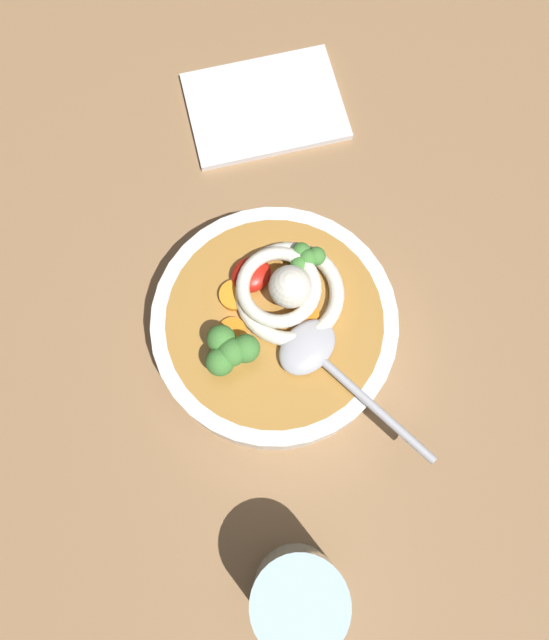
% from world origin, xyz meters
% --- Properties ---
extents(table_slab, '(1.23, 1.23, 0.03)m').
position_xyz_m(table_slab, '(0.00, 0.00, 0.01)').
color(table_slab, '#936D47').
rests_on(table_slab, ground).
extents(soup_bowl, '(0.24, 0.24, 0.05)m').
position_xyz_m(soup_bowl, '(-0.01, 0.01, 0.05)').
color(soup_bowl, white).
rests_on(soup_bowl, table_slab).
extents(noodle_pile, '(0.11, 0.11, 0.05)m').
position_xyz_m(noodle_pile, '(-0.03, -0.01, 0.09)').
color(noodle_pile, silver).
rests_on(noodle_pile, soup_bowl).
extents(soup_spoon, '(0.07, 0.18, 0.02)m').
position_xyz_m(soup_spoon, '(-0.02, 0.06, 0.09)').
color(soup_spoon, '#B7B7BC').
rests_on(soup_spoon, soup_bowl).
extents(chili_sauce_dollop, '(0.04, 0.04, 0.02)m').
position_xyz_m(chili_sauce_dollop, '(-0.02, -0.04, 0.09)').
color(chili_sauce_dollop, '#B2190F').
rests_on(chili_sauce_dollop, soup_bowl).
extents(broccoli_floret_rear, '(0.04, 0.03, 0.03)m').
position_xyz_m(broccoli_floret_rear, '(-0.07, -0.02, 0.10)').
color(broccoli_floret_rear, '#7A9E60').
rests_on(broccoli_floret_rear, soup_bowl).
extents(broccoli_floret_beside_chili, '(0.05, 0.04, 0.04)m').
position_xyz_m(broccoli_floret_beside_chili, '(0.04, 0.01, 0.11)').
color(broccoli_floret_beside_chili, '#7A9E60').
rests_on(broccoli_floret_beside_chili, soup_bowl).
extents(carrot_slice_extra_a, '(0.03, 0.03, 0.01)m').
position_xyz_m(carrot_slice_extra_a, '(0.01, -0.03, 0.08)').
color(carrot_slice_extra_a, orange).
rests_on(carrot_slice_extra_a, soup_bowl).
extents(carrot_slice_near_spoon, '(0.03, 0.03, 0.00)m').
position_xyz_m(carrot_slice_near_spoon, '(0.03, -0.01, 0.08)').
color(carrot_slice_near_spoon, orange).
rests_on(carrot_slice_near_spoon, soup_bowl).
extents(carrot_slice_extra_b, '(0.03, 0.03, 0.00)m').
position_xyz_m(carrot_slice_extra_b, '(-0.03, 0.03, 0.08)').
color(carrot_slice_extra_b, orange).
rests_on(carrot_slice_extra_b, soup_bowl).
extents(drinking_glass, '(0.08, 0.08, 0.09)m').
position_xyz_m(drinking_glass, '(0.13, 0.21, 0.07)').
color(drinking_glass, silver).
rests_on(drinking_glass, table_slab).
extents(folded_napkin, '(0.21, 0.19, 0.01)m').
position_xyz_m(folded_napkin, '(-0.17, -0.21, 0.03)').
color(folded_napkin, white).
rests_on(folded_napkin, table_slab).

